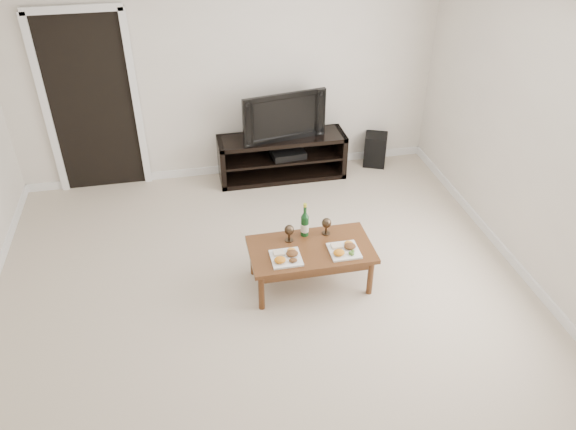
# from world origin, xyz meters

# --- Properties ---
(floor) EXTENTS (5.50, 5.50, 0.00)m
(floor) POSITION_xyz_m (0.00, 0.00, 0.00)
(floor) COLOR beige
(floor) RESTS_ON ground
(back_wall) EXTENTS (5.00, 0.04, 2.60)m
(back_wall) POSITION_xyz_m (0.00, 2.77, 1.30)
(back_wall) COLOR silver
(back_wall) RESTS_ON ground
(ceiling) EXTENTS (5.00, 5.50, 0.04)m
(ceiling) POSITION_xyz_m (0.00, 0.00, 2.62)
(ceiling) COLOR white
(ceiling) RESTS_ON back_wall
(doorway) EXTENTS (0.90, 0.02, 2.05)m
(doorway) POSITION_xyz_m (-1.55, 2.73, 1.02)
(doorway) COLOR black
(doorway) RESTS_ON ground
(media_console) EXTENTS (1.55, 0.45, 0.55)m
(media_console) POSITION_xyz_m (0.58, 2.50, 0.28)
(media_console) COLOR black
(media_console) RESTS_ON ground
(television) EXTENTS (1.02, 0.31, 0.58)m
(television) POSITION_xyz_m (0.58, 2.50, 0.84)
(television) COLOR black
(television) RESTS_ON media_console
(av_receiver) EXTENTS (0.43, 0.34, 0.08)m
(av_receiver) POSITION_xyz_m (0.65, 2.48, 0.33)
(av_receiver) COLOR black
(av_receiver) RESTS_ON media_console
(subwoofer) EXTENTS (0.36, 0.36, 0.41)m
(subwoofer) POSITION_xyz_m (1.82, 2.58, 0.21)
(subwoofer) COLOR black
(subwoofer) RESTS_ON ground
(coffee_table) EXTENTS (1.13, 0.62, 0.42)m
(coffee_table) POSITION_xyz_m (0.45, 0.45, 0.21)
(coffee_table) COLOR #562C17
(coffee_table) RESTS_ON ground
(plate_left) EXTENTS (0.27, 0.27, 0.07)m
(plate_left) POSITION_xyz_m (0.20, 0.33, 0.45)
(plate_left) COLOR white
(plate_left) RESTS_ON coffee_table
(plate_right) EXTENTS (0.27, 0.27, 0.07)m
(plate_right) POSITION_xyz_m (0.73, 0.33, 0.45)
(plate_right) COLOR white
(plate_right) RESTS_ON coffee_table
(wine_bottle) EXTENTS (0.07, 0.07, 0.35)m
(wine_bottle) POSITION_xyz_m (0.44, 0.65, 0.59)
(wine_bottle) COLOR #103D18
(wine_bottle) RESTS_ON coffee_table
(goblet_left) EXTENTS (0.09, 0.09, 0.17)m
(goblet_left) POSITION_xyz_m (0.28, 0.60, 0.51)
(goblet_left) COLOR #3B2D20
(goblet_left) RESTS_ON coffee_table
(goblet_right) EXTENTS (0.09, 0.09, 0.17)m
(goblet_right) POSITION_xyz_m (0.65, 0.64, 0.51)
(goblet_right) COLOR #3B2D20
(goblet_right) RESTS_ON coffee_table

